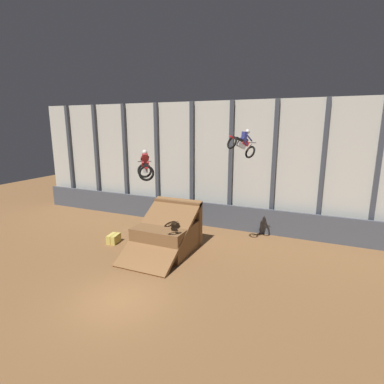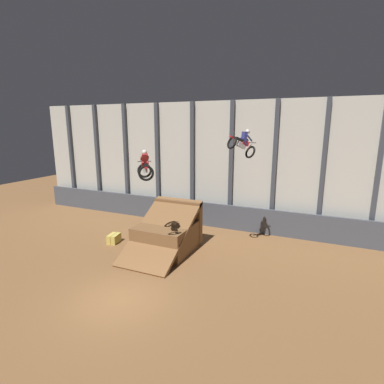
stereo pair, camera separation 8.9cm
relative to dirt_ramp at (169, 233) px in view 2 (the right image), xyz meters
The scene contains 7 objects.
ground_plane 6.01m from the dirt_ramp, 83.08° to the right, with size 60.00×60.00×0.00m, color brown.
arena_back_wall 6.70m from the dirt_ramp, 82.76° to the left, with size 32.00×0.40×9.16m.
lower_barrier 5.01m from the dirt_ramp, 81.81° to the left, with size 31.36×0.20×1.79m.
dirt_ramp is the anchor object (origin of this frame).
rider_bike_left_air 5.42m from the dirt_ramp, 81.77° to the right, with size 1.50×1.69×1.49m.
rider_bike_right_air 6.95m from the dirt_ramp, 13.30° to the left, with size 1.59×1.78×1.66m.
hay_bale_trackside 3.81m from the dirt_ramp, behind, with size 0.73×0.98×0.57m.
Camera 2 is at (7.61, -9.37, 7.45)m, focal length 28.00 mm.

